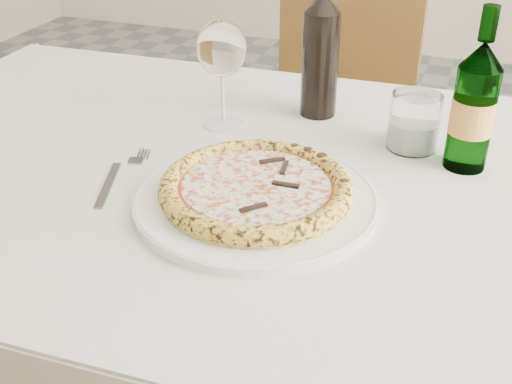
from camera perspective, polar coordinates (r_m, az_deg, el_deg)
dining_table at (r=1.06m, az=1.86°, el=-2.20°), size 1.58×0.96×0.76m
chair_far at (r=1.84m, az=7.09°, el=7.28°), size 0.42×0.42×0.93m
plate at (r=0.93m, az=-0.00°, el=-0.60°), size 0.36×0.36×0.02m
pizza at (r=0.92m, az=-0.00°, el=0.34°), size 0.28×0.28×0.03m
fork at (r=1.02m, az=-12.22°, el=1.33°), size 0.06×0.19×0.00m
wine_glass at (r=1.13m, az=-3.08°, el=12.44°), size 0.09×0.09×0.19m
tumbler at (r=1.11m, az=13.84°, el=5.78°), size 0.08×0.08×0.10m
beer_bottle at (r=1.05m, az=18.80°, el=7.19°), size 0.07×0.07×0.26m
wine_bottle at (r=1.19m, az=5.76°, el=12.16°), size 0.07×0.07×0.28m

